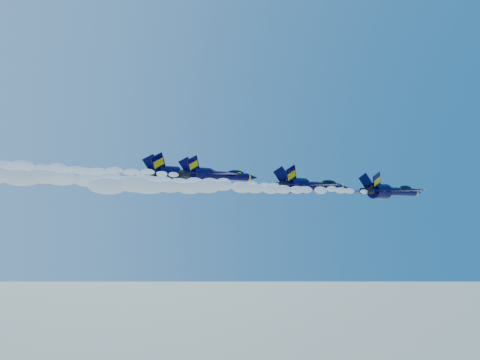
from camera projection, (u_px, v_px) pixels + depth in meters
jet_lead at (391, 191)px, 79.16m from camera, size 16.36×13.42×6.08m
smoke_trail_jet_lead at (259, 188)px, 61.34m from camera, size 44.42×1.95×1.76m
jet_second at (311, 186)px, 77.81m from camera, size 17.01×13.96×6.32m
smoke_trail_jet_second at (150, 181)px, 59.82m from camera, size 44.42×2.03×1.83m
jet_third at (217, 175)px, 75.29m from camera, size 15.21×12.48×5.65m
smoke_trail_jet_third at (26, 167)px, 57.78m from camera, size 44.42×1.82×1.64m
jet_fourth at (186, 174)px, 79.97m from camera, size 17.79×14.59×6.61m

